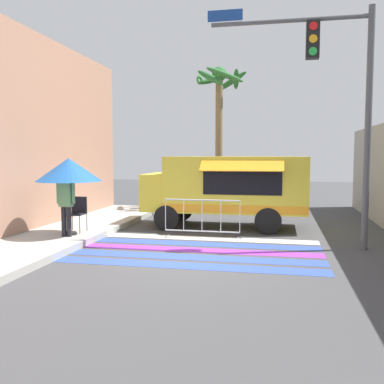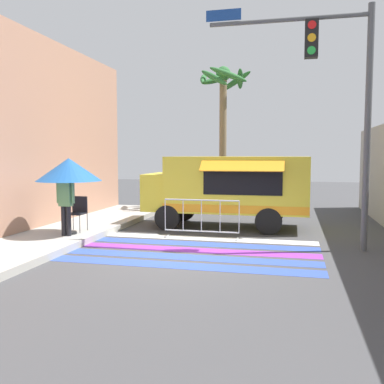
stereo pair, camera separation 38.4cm
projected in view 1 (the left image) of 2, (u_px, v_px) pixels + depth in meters
name	position (u px, v px, depth m)	size (l,w,h in m)	color
ground_plane	(186.00, 257.00, 9.97)	(60.00, 60.00, 0.00)	#424244
crosswalk_painted	(192.00, 250.00, 10.66)	(6.40, 3.60, 0.01)	#334FB2
food_truck	(224.00, 186.00, 13.96)	(5.22, 2.65, 2.32)	yellow
traffic_signal_pole	(336.00, 84.00, 10.52)	(4.07, 0.29, 6.06)	#515456
patio_umbrella	(69.00, 170.00, 11.62)	(1.78, 1.78, 2.10)	black
folding_chair	(77.00, 210.00, 12.24)	(0.48, 0.48, 0.99)	#4C4C51
vendor_person	(66.00, 200.00, 11.42)	(0.53, 0.23, 1.72)	black
barricade_front	(202.00, 219.00, 12.14)	(2.17, 0.44, 1.11)	#B7BABF
palm_tree	(219.00, 105.00, 17.64)	(2.22, 2.38, 5.99)	#7A664C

